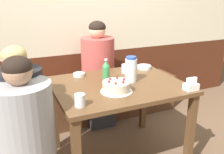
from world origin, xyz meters
name	(u,v)px	position (x,y,z in m)	size (l,w,h in m)	color
back_wall	(80,16)	(0.00, 1.05, 1.25)	(4.80, 0.04, 2.50)	#4C2314
bench_seat	(89,102)	(0.00, 0.83, 0.24)	(2.30, 0.38, 0.47)	#56331E
dining_table	(118,95)	(0.00, 0.00, 0.65)	(1.11, 0.89, 0.76)	brown
birthday_cake	(116,87)	(-0.09, -0.16, 0.80)	(0.26, 0.26, 0.11)	white
water_pitcher	(131,69)	(0.13, 0.01, 0.87)	(0.11, 0.11, 0.23)	white
soju_bottle	(106,71)	(-0.07, 0.10, 0.86)	(0.06, 0.06, 0.21)	#388E4C
napkin_holder	(191,86)	(0.48, -0.37, 0.80)	(0.11, 0.08, 0.11)	white
bowl_soup_white	(79,75)	(-0.26, 0.33, 0.77)	(0.11, 0.11, 0.03)	white
bowl_rice_small	(144,67)	(0.44, 0.29, 0.78)	(0.14, 0.14, 0.04)	white
glass_water_tall	(80,100)	(-0.44, -0.30, 0.80)	(0.08, 0.08, 0.09)	silver
glass_tumbler_short	(125,69)	(0.20, 0.25, 0.80)	(0.08, 0.08, 0.09)	silver
person_teal_shirt	(23,124)	(-0.82, -0.04, 0.57)	(0.35, 0.35, 1.17)	#33333D
person_pale_blue_shirt	(26,138)	(-0.82, -0.27, 0.58)	(0.40, 0.40, 1.15)	#33333D
person_grey_tee	(98,76)	(0.08, 0.71, 0.60)	(0.37, 0.37, 1.23)	#33333D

